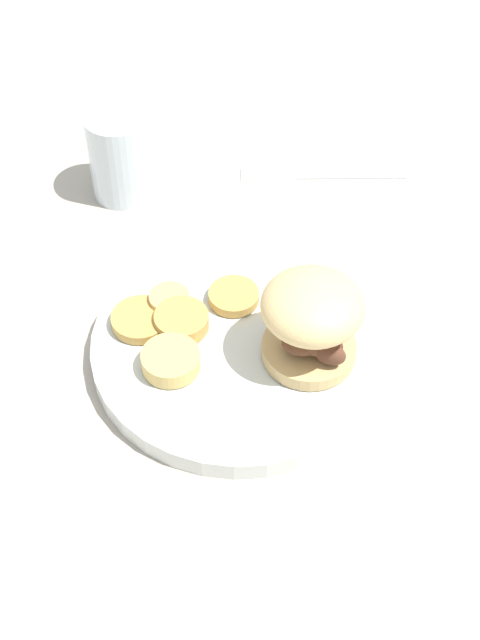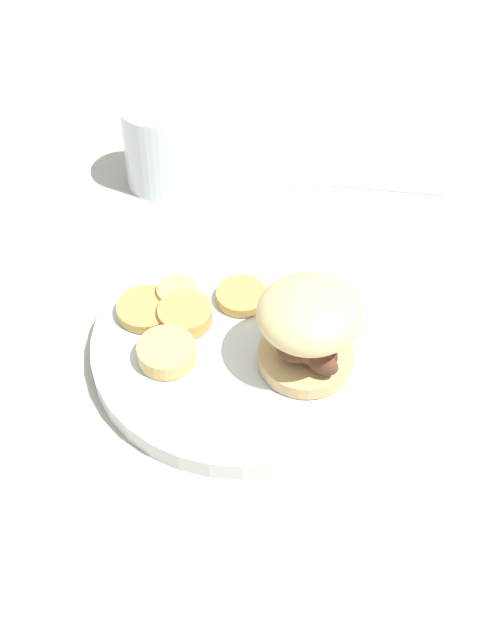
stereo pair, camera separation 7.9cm
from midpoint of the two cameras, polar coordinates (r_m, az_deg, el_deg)
The scene contains 10 objects.
ground_plane at distance 0.83m, azimuth 2.74°, elevation -2.31°, with size 4.00×4.00×0.00m, color #B2A899.
dinner_plate at distance 0.82m, azimuth 2.77°, elevation -1.78°, with size 0.27×0.27×0.02m.
sandwich at distance 0.76m, azimuth 7.39°, elevation -0.62°, with size 0.09×0.09×0.09m.
potato_round_0 at distance 0.82m, azimuth -0.80°, elevation 0.19°, with size 0.05×0.05×0.02m, color tan.
potato_round_1 at distance 0.84m, azimuth 2.79°, elevation 1.40°, with size 0.05×0.05×0.01m, color tan.
potato_round_2 at distance 0.84m, azimuth -1.36°, elevation 1.55°, with size 0.04×0.04×0.01m, color #DBB766.
potato_round_3 at distance 0.79m, azimuth -1.87°, elevation -2.25°, with size 0.05×0.05×0.02m, color #DBB766.
potato_round_4 at distance 0.83m, azimuth -3.35°, elevation 0.56°, with size 0.05×0.05×0.01m, color tan.
fork at distance 1.01m, azimuth 9.64°, elevation 8.52°, with size 0.18×0.08×0.00m.
drinking_glass at distance 0.97m, azimuth -3.09°, elevation 10.97°, with size 0.07×0.07×0.10m.
Camera 2 is at (-0.11, -0.52, 0.63)m, focal length 50.00 mm.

